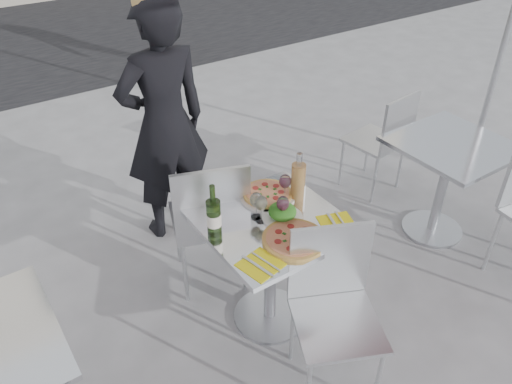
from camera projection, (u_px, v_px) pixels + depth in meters
ground at (270, 316)px, 3.08m from camera, size 80.00×80.00×0.00m
street_asphalt at (19, 39)px, 7.49m from camera, size 24.00×5.00×0.00m
main_table at (271, 251)px, 2.77m from camera, size 0.72×0.72×0.75m
side_table_right at (447, 170)px, 3.46m from camera, size 0.72×0.72×0.75m
chair_far at (210, 216)px, 2.97m from camera, size 0.56×0.57×0.97m
chair_near at (333, 298)px, 2.47m from camera, size 0.56×0.56×0.91m
side_chair_rfar at (385, 136)px, 3.90m from camera, size 0.44×0.45×0.88m
woman_diner at (165, 124)px, 3.33m from camera, size 0.63×0.41×1.71m
pedestrian_b at (157, 5)px, 6.15m from camera, size 0.62×1.02×1.53m
pizza_near at (294, 239)px, 2.51m from camera, size 0.33×0.33×0.02m
pizza_far at (267, 194)px, 2.82m from camera, size 0.32×0.32×0.03m
salad_plate at (282, 213)px, 2.65m from camera, size 0.22×0.22×0.09m
wine_bottle at (214, 216)px, 2.50m from camera, size 0.07×0.07×0.29m
carafe at (298, 181)px, 2.75m from camera, size 0.08×0.08×0.29m
sugar_shaker at (300, 190)px, 2.79m from camera, size 0.06×0.06×0.11m
wineglass_white_a at (261, 204)px, 2.59m from camera, size 0.07×0.07×0.16m
wineglass_white_b at (256, 201)px, 2.61m from camera, size 0.07×0.07×0.16m
wineglass_red_a at (283, 204)px, 2.58m from camera, size 0.07×0.07×0.16m
wineglass_red_b at (285, 182)px, 2.76m from camera, size 0.07×0.07×0.16m
napkin_left at (260, 264)px, 2.37m from camera, size 0.21×0.21×0.01m
napkin_right at (337, 224)px, 2.62m from camera, size 0.23×0.23×0.01m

